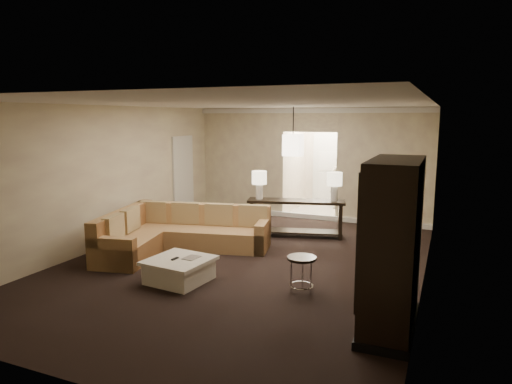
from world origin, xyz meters
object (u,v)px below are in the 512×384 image
at_px(person, 340,179).
at_px(sectional_sofa, 176,234).
at_px(armoire, 391,250).
at_px(console_table, 296,215).
at_px(drink_table, 302,267).
at_px(coffee_table, 179,270).

bearing_deg(person, sectional_sofa, 45.43).
bearing_deg(armoire, console_table, 122.92).
xyz_separation_m(armoire, drink_table, (-1.34, 0.72, -0.62)).
bearing_deg(coffee_table, console_table, 76.05).
height_order(coffee_table, person, person).
bearing_deg(drink_table, console_table, 109.66).
xyz_separation_m(sectional_sofa, armoire, (4.23, -1.81, 0.67)).
height_order(coffee_table, drink_table, drink_table).
distance_m(drink_table, person, 6.46).
height_order(sectional_sofa, coffee_table, sectional_sofa).
height_order(sectional_sofa, console_table, sectional_sofa).
bearing_deg(console_table, sectional_sofa, -148.06).
xyz_separation_m(sectional_sofa, person, (1.99, 5.28, 0.51)).
height_order(armoire, person, armoire).
bearing_deg(drink_table, sectional_sofa, 159.21).
distance_m(coffee_table, drink_table, 1.95).
bearing_deg(console_table, person, 72.11).
bearing_deg(sectional_sofa, console_table, 34.40).
distance_m(console_table, person, 3.38).
xyz_separation_m(console_table, armoire, (2.42, -3.74, 0.52)).
xyz_separation_m(console_table, drink_table, (1.08, -3.02, -0.09)).
height_order(console_table, drink_table, console_table).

